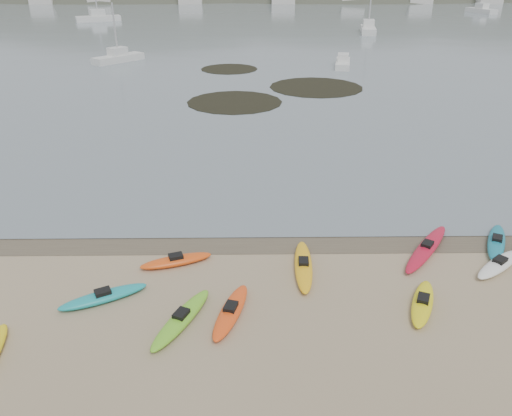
{
  "coord_description": "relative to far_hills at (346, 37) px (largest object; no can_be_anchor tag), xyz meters",
  "views": [
    {
      "loc": [
        -0.26,
        -19.4,
        11.02
      ],
      "look_at": [
        0.0,
        0.0,
        1.5
      ],
      "focal_mm": 35.0,
      "sensor_mm": 36.0,
      "label": 1
    }
  ],
  "objects": [
    {
      "name": "ground",
      "position": [
        -39.38,
        -193.97,
        15.93
      ],
      "size": [
        600.0,
        600.0,
        0.0
      ],
      "primitive_type": "plane",
      "color": "tan",
      "rests_on": "ground"
    },
    {
      "name": "wet_sand",
      "position": [
        -39.38,
        -194.27,
        15.93
      ],
      "size": [
        60.0,
        60.0,
        0.0
      ],
      "primitive_type": "plane",
      "color": "brown",
      "rests_on": "ground"
    },
    {
      "name": "kayaks",
      "position": [
        -37.85,
        -197.73,
        16.1
      ],
      "size": [
        23.84,
        10.35,
        0.34
      ],
      "color": "beige",
      "rests_on": "ground"
    },
    {
      "name": "kelp_mats",
      "position": [
        -37.8,
        -163.87,
        15.96
      ],
      "size": [
        16.82,
        22.9,
        0.04
      ],
      "color": "black",
      "rests_on": "water"
    },
    {
      "name": "moored_boats",
      "position": [
        -29.64,
        -110.01,
        16.52
      ],
      "size": [
        96.89,
        79.02,
        1.28
      ],
      "color": "silver",
      "rests_on": "ground"
    },
    {
      "name": "far_hills",
      "position": [
        0.0,
        0.0,
        0.0
      ],
      "size": [
        550.0,
        135.0,
        80.0
      ],
      "color": "#384235",
      "rests_on": "ground"
    }
  ]
}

